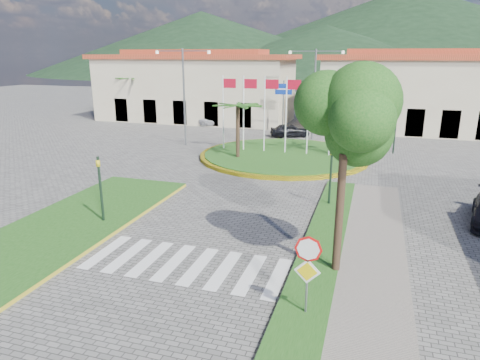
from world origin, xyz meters
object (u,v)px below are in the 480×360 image
(stop_sign, at_px, (308,264))
(deciduous_tree, at_px, (345,131))
(roundabout_island, at_px, (283,155))
(car_dark_a, at_px, (290,130))
(car_dark_b, at_px, (330,124))
(white_van, at_px, (218,121))

(stop_sign, relative_size, deciduous_tree, 0.39)
(roundabout_island, relative_size, stop_sign, 4.79)
(stop_sign, height_order, deciduous_tree, deciduous_tree)
(roundabout_island, bearing_deg, deciduous_tree, -72.09)
(car_dark_a, height_order, car_dark_b, car_dark_a)
(white_van, height_order, car_dark_b, car_dark_b)
(stop_sign, bearing_deg, roundabout_island, 103.73)
(white_van, relative_size, car_dark_b, 1.14)
(white_van, relative_size, car_dark_a, 1.08)
(roundabout_island, bearing_deg, car_dark_a, 97.95)
(stop_sign, xyz_separation_m, white_van, (-14.81, 32.40, -1.24))
(roundabout_island, height_order, car_dark_b, roundabout_island)
(roundabout_island, relative_size, car_dark_a, 3.46)
(roundabout_island, bearing_deg, car_dark_b, 81.84)
(white_van, xyz_separation_m, car_dark_a, (8.73, -3.86, 0.07))
(deciduous_tree, bearing_deg, stop_sign, -101.18)
(deciduous_tree, bearing_deg, car_dark_a, 104.68)
(roundabout_island, height_order, stop_sign, roundabout_island)
(stop_sign, bearing_deg, car_dark_a, 102.03)
(white_van, distance_m, car_dark_a, 9.54)
(roundabout_island, relative_size, deciduous_tree, 1.87)
(car_dark_a, bearing_deg, white_van, 42.28)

